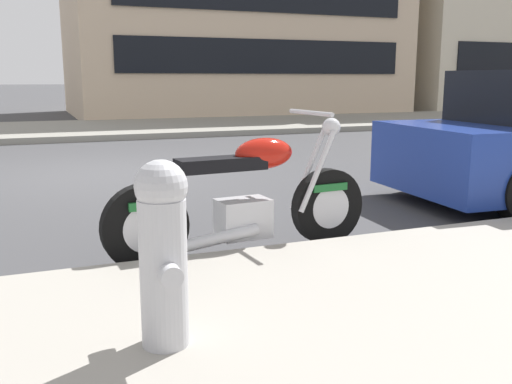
# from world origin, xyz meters

# --- Properties ---
(ground_plane) EXTENTS (260.00, 260.00, 0.00)m
(ground_plane) POSITION_xyz_m (0.00, 0.00, 0.00)
(ground_plane) COLOR #3D3D3F
(sidewalk_far_curb) EXTENTS (120.00, 5.00, 0.14)m
(sidewalk_far_curb) POSITION_xyz_m (12.00, 7.00, 0.07)
(sidewalk_far_curb) COLOR gray
(sidewalk_far_curb) RESTS_ON ground
(parking_stall_stripe) EXTENTS (0.12, 2.20, 0.01)m
(parking_stall_stripe) POSITION_xyz_m (0.00, -3.90, 0.00)
(parking_stall_stripe) COLOR silver
(parking_stall_stripe) RESTS_ON ground
(parked_motorcycle) EXTENTS (2.18, 0.62, 1.11)m
(parked_motorcycle) POSITION_xyz_m (0.51, -4.35, 0.43)
(parked_motorcycle) COLOR black
(parked_motorcycle) RESTS_ON ground
(fire_hydrant) EXTENTS (0.24, 0.36, 0.87)m
(fire_hydrant) POSITION_xyz_m (-0.48, -5.90, 0.60)
(fire_hydrant) COLOR #B7B7BC
(fire_hydrant) RESTS_ON sidewalk_near_curb
(townhouse_mid_block) EXTENTS (9.79, 9.67, 9.90)m
(townhouse_mid_block) POSITION_xyz_m (18.30, 14.09, 4.95)
(townhouse_mid_block) COLOR beige
(townhouse_mid_block) RESTS_ON ground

